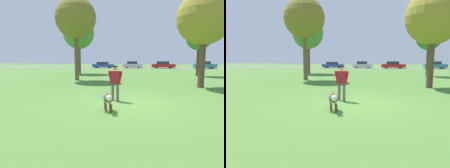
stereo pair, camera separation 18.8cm
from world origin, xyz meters
TOP-DOWN VIEW (x-y plane):
  - ground_plane at (0.00, 0.00)m, footprint 120.00×120.00m
  - far_road_strip at (0.00, 32.16)m, footprint 120.00×6.00m
  - person at (-0.78, 0.40)m, footprint 0.70×0.27m
  - dog at (-0.74, -1.50)m, footprint 0.52×1.08m
  - frisbee at (-1.67, 1.26)m, footprint 0.22×0.22m
  - tree_far_left at (-7.98, 16.04)m, footprint 3.88×3.88m
  - tree_near_left at (-5.58, 8.53)m, footprint 3.56×3.56m
  - tree_far_right at (6.15, 14.95)m, footprint 2.70×2.70m
  - tree_near_right at (4.22, 5.61)m, footprint 3.53×3.53m
  - parked_car_blue at (-8.36, 31.98)m, footprint 4.46×1.79m
  - parked_car_silver at (-2.30, 32.47)m, footprint 4.03×1.93m
  - parked_car_red at (3.73, 32.32)m, footprint 4.57×1.77m
  - parked_car_teal at (11.42, 32.28)m, footprint 4.04×1.74m

SIDE VIEW (x-z plane):
  - ground_plane at x=0.00m, z-range 0.00..0.00m
  - far_road_strip at x=0.00m, z-range 0.00..0.01m
  - frisbee at x=-1.67m, z-range 0.00..0.02m
  - dog at x=-0.74m, z-range 0.12..0.80m
  - parked_car_blue at x=-8.36m, z-range -0.01..1.23m
  - parked_car_silver at x=-2.30m, z-range -0.02..1.34m
  - parked_car_red at x=3.73m, z-range -0.02..1.37m
  - parked_car_teal at x=11.42m, z-range -0.01..1.38m
  - person at x=-0.78m, z-range 0.15..1.77m
  - tree_far_right at x=6.15m, z-range 1.39..6.94m
  - tree_near_right at x=4.22m, z-range 1.37..7.72m
  - tree_far_left at x=-7.98m, z-range 1.54..8.56m
  - tree_near_left at x=-5.58m, z-range 1.79..9.02m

